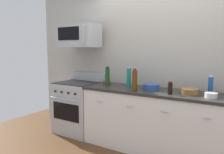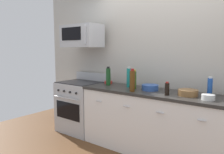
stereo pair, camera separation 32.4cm
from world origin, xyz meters
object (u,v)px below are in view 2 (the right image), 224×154
object	(u,v)px
bottle_wine_amber	(132,81)
bowl_blue_mixing	(150,87)
bowl_wooden_salad	(188,92)
bowl_white_ceramic	(208,97)
bottle_soda_blue	(210,87)
range_oven	(81,106)
bowl_red_small	(108,82)
microwave	(82,36)
bottle_wine_green	(108,76)
bottle_sparkling_teal	(129,77)
bottle_olive_oil	(134,80)
bottle_soy_sauce_dark	(167,89)

from	to	relation	value
bottle_wine_amber	bowl_blue_mixing	bearing A→B (deg)	54.81
bowl_blue_mixing	bowl_wooden_salad	bearing A→B (deg)	-4.43
bowl_white_ceramic	bowl_wooden_salad	xyz separation A→B (m)	(-0.27, 0.10, 0.01)
bowl_white_ceramic	bowl_blue_mixing	bearing A→B (deg)	170.12
bottle_soda_blue	bowl_white_ceramic	distance (m)	0.27
range_oven	bottle_soda_blue	size ratio (longest dim) A/B	4.24
bottle_wine_amber	bowl_red_small	bearing A→B (deg)	153.30
microwave	bottle_wine_green	world-z (taller)	microwave
bowl_wooden_salad	bowl_white_ceramic	bearing A→B (deg)	-20.51
bottle_sparkling_teal	bottle_olive_oil	bearing A→B (deg)	-29.21
bottle_wine_amber	bowl_red_small	distance (m)	0.82
microwave	bowl_wooden_salad	world-z (taller)	microwave
bottle_olive_oil	bowl_red_small	size ratio (longest dim) A/B	2.09
range_oven	bowl_blue_mixing	bearing A→B (deg)	1.25
microwave	bottle_wine_green	xyz separation A→B (m)	(0.63, -0.03, -0.68)
bottle_olive_oil	bowl_red_small	xyz separation A→B (m)	(-0.65, 0.18, -0.11)
microwave	bowl_white_ceramic	size ratio (longest dim) A/B	4.90
bowl_wooden_salad	bowl_red_small	bearing A→B (deg)	173.05
bottle_wine_amber	bowl_wooden_salad	world-z (taller)	bottle_wine_amber
bottle_wine_green	bowl_blue_mixing	distance (m)	0.78
bottle_soy_sauce_dark	bottle_olive_oil	world-z (taller)	bottle_olive_oil
bowl_blue_mixing	bottle_olive_oil	bearing A→B (deg)	-168.17
bottle_soda_blue	bottle_wine_amber	bearing A→B (deg)	-160.57
bottle_wine_amber	bottle_soda_blue	bearing A→B (deg)	19.43
range_oven	bowl_white_ceramic	distance (m)	2.30
bottle_soy_sauce_dark	bottle_soda_blue	world-z (taller)	bottle_soda_blue
bottle_soy_sauce_dark	bowl_white_ceramic	distance (m)	0.51
bottle_soy_sauce_dark	bowl_white_ceramic	world-z (taller)	bottle_soy_sauce_dark
bottle_wine_green	bowl_white_ceramic	distance (m)	1.62
bottle_soy_sauce_dark	bowl_red_small	distance (m)	1.27
bottle_soda_blue	bowl_wooden_salad	world-z (taller)	bottle_soda_blue
microwave	bowl_wooden_salad	bearing A→B (deg)	-1.70
bottle_sparkling_teal	bottle_olive_oil	xyz separation A→B (m)	(0.16, -0.09, -0.02)
bottle_olive_oil	bottle_soda_blue	xyz separation A→B (m)	(1.03, 0.16, -0.02)
microwave	bottle_soda_blue	distance (m)	2.31
bottle_wine_green	bowl_red_small	distance (m)	0.22
bottle_olive_oil	bottle_wine_green	distance (m)	0.53
range_oven	bowl_white_ceramic	world-z (taller)	range_oven
microwave	bottle_sparkling_teal	xyz separation A→B (m)	(1.00, 0.02, -0.68)
bottle_soda_blue	bowl_white_ceramic	size ratio (longest dim) A/B	1.66
bottle_soy_sauce_dark	bowl_white_ceramic	bearing A→B (deg)	4.08
range_oven	bottle_olive_oil	xyz separation A→B (m)	(1.16, -0.02, 0.59)
range_oven	microwave	xyz separation A→B (m)	(0.00, 0.04, 1.28)
microwave	bottle_wine_amber	distance (m)	1.43
bottle_soda_blue	microwave	bearing A→B (deg)	-177.57
bottle_soy_sauce_dark	bottle_soda_blue	bearing A→B (deg)	32.61
microwave	bowl_white_ceramic	world-z (taller)	microwave
bottle_sparkling_teal	bowl_blue_mixing	distance (m)	0.41
bottle_wine_green	bowl_blue_mixing	size ratio (longest dim) A/B	1.28
bowl_white_ceramic	bowl_red_small	bearing A→B (deg)	170.80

